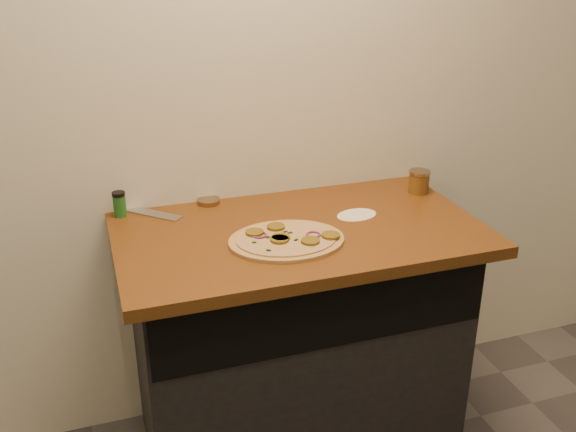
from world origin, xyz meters
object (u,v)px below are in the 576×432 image
object	(u,v)px
pizza	(287,239)
spice_shaker	(120,204)
chefs_knife	(129,208)
salsa_jar	(419,181)

from	to	relation	value
pizza	spice_shaker	size ratio (longest dim) A/B	4.40
chefs_knife	salsa_jar	xyz separation A→B (m)	(1.05, -0.17, 0.04)
chefs_knife	salsa_jar	distance (m)	1.06
salsa_jar	spice_shaker	distance (m)	1.09
pizza	spice_shaker	distance (m)	0.61
pizza	chefs_knife	size ratio (longest dim) A/B	1.37
pizza	chefs_knife	distance (m)	0.61
chefs_knife	spice_shaker	xyz separation A→B (m)	(-0.03, -0.05, 0.04)
spice_shaker	pizza	bearing A→B (deg)	-38.10
pizza	salsa_jar	bearing A→B (deg)	22.71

